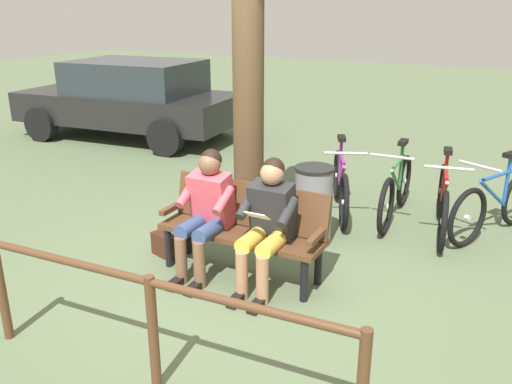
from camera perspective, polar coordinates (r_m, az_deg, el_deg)
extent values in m
plane|color=#566647|center=(5.13, -3.11, -9.30)|extent=(40.00, 40.00, 0.00)
cube|color=#51331E|center=(5.03, -1.65, -4.50)|extent=(1.61, 0.48, 0.05)
cube|color=#51331E|center=(5.09, -0.64, -1.31)|extent=(1.60, 0.17, 0.42)
cube|color=#51331E|center=(4.68, 6.53, -4.69)|extent=(0.07, 0.40, 0.05)
cube|color=#51331E|center=(5.36, -8.79, -1.61)|extent=(0.07, 0.40, 0.05)
cylinder|color=black|center=(4.71, 5.15, -9.36)|extent=(0.07, 0.07, 0.40)
cylinder|color=black|center=(5.35, -9.31, -5.86)|extent=(0.07, 0.07, 0.40)
cylinder|color=black|center=(4.99, 6.66, -7.67)|extent=(0.07, 0.07, 0.40)
cylinder|color=black|center=(5.60, -7.26, -4.57)|extent=(0.07, 0.07, 0.40)
cube|color=#262628|center=(4.80, 1.78, -2.01)|extent=(0.39, 0.32, 0.55)
sphere|color=#A87554|center=(4.66, 1.72, 1.97)|extent=(0.21, 0.21, 0.21)
sphere|color=black|center=(4.68, 1.88, 2.50)|extent=(0.20, 0.20, 0.20)
cylinder|color=gold|center=(4.68, 1.79, -5.52)|extent=(0.16, 0.40, 0.15)
cylinder|color=#A87554|center=(4.64, 0.67, -9.42)|extent=(0.11, 0.11, 0.45)
cube|color=black|center=(4.66, 0.10, -11.99)|extent=(0.10, 0.22, 0.07)
cylinder|color=#262628|center=(4.60, 3.39, -2.19)|extent=(0.10, 0.31, 0.23)
cylinder|color=gold|center=(4.76, -0.39, -5.05)|extent=(0.16, 0.40, 0.15)
cylinder|color=#A87554|center=(4.72, -1.52, -8.88)|extent=(0.11, 0.11, 0.45)
cube|color=black|center=(4.74, -2.10, -11.41)|extent=(0.10, 0.22, 0.07)
cylinder|color=#262628|center=(4.76, -1.01, -1.37)|extent=(0.10, 0.31, 0.23)
cube|color=silver|center=(4.53, 0.14, -2.53)|extent=(0.20, 0.12, 0.09)
cube|color=#D84C59|center=(5.09, -4.73, -0.79)|extent=(0.39, 0.32, 0.55)
sphere|color=brown|center=(4.96, -4.96, 2.98)|extent=(0.21, 0.21, 0.21)
sphere|color=black|center=(4.97, -4.79, 3.48)|extent=(0.20, 0.20, 0.20)
cylinder|color=#334772|center=(4.96, -4.90, -4.07)|extent=(0.16, 0.40, 0.15)
cylinder|color=brown|center=(4.92, -6.05, -7.71)|extent=(0.11, 0.11, 0.45)
cube|color=black|center=(4.94, -6.62, -10.14)|extent=(0.10, 0.22, 0.07)
cylinder|color=#D84C59|center=(4.87, -3.50, -0.91)|extent=(0.10, 0.31, 0.23)
cylinder|color=#334772|center=(5.06, -6.82, -3.64)|extent=(0.16, 0.40, 0.15)
cylinder|color=brown|center=(5.03, -7.98, -7.20)|extent=(0.11, 0.11, 0.45)
cube|color=black|center=(5.04, -8.54, -9.58)|extent=(0.10, 0.22, 0.07)
cylinder|color=#D84C59|center=(5.08, -7.38, -0.18)|extent=(0.10, 0.31, 0.23)
cube|color=#3F1E14|center=(5.60, -9.67, -5.58)|extent=(0.33, 0.21, 0.24)
cylinder|color=#4C3823|center=(5.96, -0.82, 11.42)|extent=(0.35, 0.35, 3.27)
cylinder|color=slate|center=(5.74, 6.13, -1.59)|extent=(0.40, 0.40, 0.83)
cylinder|color=black|center=(5.60, 6.29, 2.52)|extent=(0.42, 0.42, 0.03)
torus|color=black|center=(6.07, 21.62, -2.56)|extent=(0.33, 0.62, 0.66)
cylinder|color=silver|center=(6.07, 21.62, -2.56)|extent=(0.07, 0.08, 0.06)
cylinder|color=#1E519E|center=(6.38, 24.53, 1.68)|extent=(0.30, 0.59, 0.04)
cylinder|color=#1E519E|center=(6.37, 23.92, -0.15)|extent=(0.29, 0.56, 0.43)
cylinder|color=#1E519E|center=(6.56, 25.23, 1.29)|extent=(0.04, 0.04, 0.55)
cube|color=black|center=(6.48, 25.59, 3.64)|extent=(0.17, 0.24, 0.05)
cylinder|color=#B2B2B7|center=(5.99, 22.79, 2.56)|extent=(0.45, 0.23, 0.03)
torus|color=black|center=(5.88, 19.31, -2.99)|extent=(0.19, 0.66, 0.66)
cylinder|color=silver|center=(5.88, 19.31, -2.99)|extent=(0.06, 0.07, 0.06)
torus|color=black|center=(6.84, 19.20, 0.14)|extent=(0.19, 0.66, 0.66)
cylinder|color=silver|center=(6.84, 19.20, 0.14)|extent=(0.06, 0.07, 0.06)
cylinder|color=#B71414|center=(6.24, 19.63, 1.96)|extent=(0.16, 0.63, 0.04)
cylinder|color=#B71414|center=(6.22, 19.44, 0.00)|extent=(0.15, 0.59, 0.43)
cylinder|color=#B71414|center=(6.44, 19.52, 1.75)|extent=(0.04, 0.04, 0.55)
cube|color=black|center=(6.37, 19.80, 4.15)|extent=(0.13, 0.23, 0.05)
cylinder|color=#B2B2B7|center=(5.80, 19.89, 2.42)|extent=(0.48, 0.12, 0.03)
torus|color=black|center=(6.13, 13.69, -1.51)|extent=(0.09, 0.66, 0.66)
cylinder|color=silver|center=(6.13, 13.69, -1.51)|extent=(0.05, 0.06, 0.06)
torus|color=black|center=(7.08, 15.51, 1.17)|extent=(0.09, 0.66, 0.66)
cylinder|color=silver|center=(7.08, 15.51, 1.17)|extent=(0.05, 0.06, 0.06)
cylinder|color=#337238|center=(6.49, 14.95, 3.09)|extent=(0.07, 0.63, 0.04)
cylinder|color=#337238|center=(6.47, 14.66, 1.21)|extent=(0.07, 0.60, 0.43)
cylinder|color=#337238|center=(6.69, 15.21, 2.82)|extent=(0.04, 0.04, 0.55)
cube|color=black|center=(6.61, 15.42, 5.15)|extent=(0.10, 0.22, 0.05)
cylinder|color=#B2B2B7|center=(6.06, 14.32, 3.67)|extent=(0.48, 0.06, 0.03)
torus|color=black|center=(6.16, 9.36, -1.09)|extent=(0.33, 0.62, 0.66)
cylinder|color=silver|center=(6.16, 9.36, -1.09)|extent=(0.07, 0.08, 0.06)
torus|color=black|center=(7.12, 8.67, 1.78)|extent=(0.33, 0.62, 0.66)
cylinder|color=silver|center=(7.12, 8.67, 1.78)|extent=(0.07, 0.08, 0.06)
cylinder|color=#8C268C|center=(6.53, 9.16, 3.60)|extent=(0.30, 0.59, 0.04)
cylinder|color=#8C268C|center=(6.51, 9.12, 1.72)|extent=(0.29, 0.56, 0.43)
cylinder|color=#8C268C|center=(6.73, 9.00, 3.37)|extent=(0.04, 0.04, 0.55)
cube|color=black|center=(6.66, 9.12, 5.69)|extent=(0.17, 0.24, 0.05)
cylinder|color=#B2B2B7|center=(6.09, 9.56, 4.10)|extent=(0.45, 0.23, 0.03)
cylinder|color=#51331E|center=(3.67, -10.90, -14.64)|extent=(0.07, 0.07, 0.85)
cylinder|color=#51331E|center=(4.54, -25.52, -9.33)|extent=(0.07, 0.07, 0.85)
cylinder|color=#51331E|center=(3.48, -11.31, -9.37)|extent=(2.77, 0.24, 0.06)
cube|color=black|center=(10.69, -13.40, 8.83)|extent=(4.36, 2.22, 0.55)
cube|color=#262D33|center=(10.49, -12.74, 11.88)|extent=(2.47, 1.89, 0.60)
cylinder|color=black|center=(10.94, -21.91, 6.73)|extent=(0.66, 0.28, 0.64)
cylinder|color=black|center=(12.26, -16.08, 8.60)|extent=(0.66, 0.28, 0.64)
cylinder|color=black|center=(9.26, -9.61, 5.77)|extent=(0.66, 0.28, 0.64)
cylinder|color=black|center=(10.78, -4.51, 7.90)|extent=(0.66, 0.28, 0.64)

